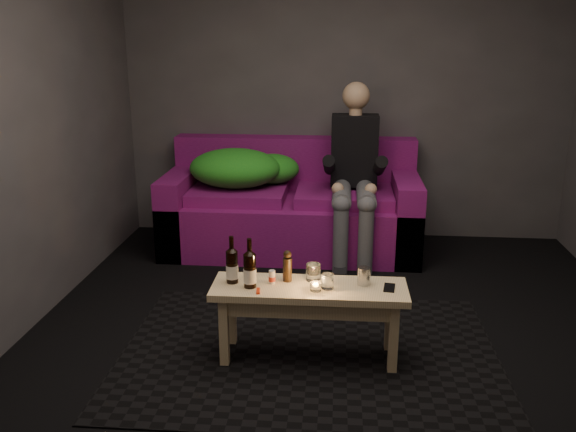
% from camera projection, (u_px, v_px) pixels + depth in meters
% --- Properties ---
extents(floor, '(4.50, 4.50, 0.00)m').
position_uv_depth(floor, '(339.00, 348.00, 3.71)').
color(floor, black).
rests_on(floor, ground).
extents(room, '(4.50, 4.50, 4.50)m').
position_uv_depth(room, '(346.00, 67.00, 3.69)').
color(room, silver).
rests_on(room, ground).
extents(rug, '(2.25, 1.65, 0.01)m').
position_uv_depth(rug, '(309.00, 352.00, 3.65)').
color(rug, black).
rests_on(rug, floor).
extents(sofa, '(2.18, 0.98, 0.94)m').
position_uv_depth(sofa, '(292.00, 210.00, 5.39)').
color(sofa, '#740F5E').
rests_on(sofa, floor).
extents(green_blanket, '(0.96, 0.66, 0.33)m').
position_uv_depth(green_blanket, '(242.00, 169.00, 5.32)').
color(green_blanket, '#1B9727').
rests_on(green_blanket, sofa).
extents(person, '(0.39, 0.91, 1.46)m').
position_uv_depth(person, '(354.00, 170.00, 5.06)').
color(person, black).
rests_on(person, sofa).
extents(coffee_table, '(1.12, 0.37, 0.46)m').
position_uv_depth(coffee_table, '(309.00, 299.00, 3.50)').
color(coffee_table, '#D4B87C').
rests_on(coffee_table, rug).
extents(beer_bottle_a, '(0.07, 0.07, 0.28)m').
position_uv_depth(beer_bottle_a, '(232.00, 266.00, 3.50)').
color(beer_bottle_a, black).
rests_on(beer_bottle_a, coffee_table).
extents(beer_bottle_b, '(0.07, 0.07, 0.29)m').
position_uv_depth(beer_bottle_b, '(250.00, 269.00, 3.43)').
color(beer_bottle_b, black).
rests_on(beer_bottle_b, coffee_table).
extents(salt_shaker, '(0.04, 0.04, 0.08)m').
position_uv_depth(salt_shaker, '(272.00, 277.00, 3.50)').
color(salt_shaker, silver).
rests_on(salt_shaker, coffee_table).
extents(pepper_mill, '(0.07, 0.07, 0.14)m').
position_uv_depth(pepper_mill, '(287.00, 270.00, 3.53)').
color(pepper_mill, black).
rests_on(pepper_mill, coffee_table).
extents(tumbler_back, '(0.09, 0.09, 0.10)m').
position_uv_depth(tumbler_back, '(313.00, 272.00, 3.55)').
color(tumbler_back, white).
rests_on(tumbler_back, coffee_table).
extents(tealight, '(0.06, 0.06, 0.05)m').
position_uv_depth(tealight, '(316.00, 286.00, 3.41)').
color(tealight, white).
rests_on(tealight, coffee_table).
extents(tumbler_front, '(0.09, 0.09, 0.09)m').
position_uv_depth(tumbler_front, '(328.00, 281.00, 3.43)').
color(tumbler_front, white).
rests_on(tumbler_front, coffee_table).
extents(steel_cup, '(0.09, 0.09, 0.10)m').
position_uv_depth(steel_cup, '(364.00, 276.00, 3.49)').
color(steel_cup, '#A9AAB0').
rests_on(steel_cup, coffee_table).
extents(smartphone, '(0.08, 0.13, 0.01)m').
position_uv_depth(smartphone, '(389.00, 288.00, 3.44)').
color(smartphone, black).
rests_on(smartphone, coffee_table).
extents(red_lighter, '(0.03, 0.07, 0.01)m').
position_uv_depth(red_lighter, '(258.00, 291.00, 3.39)').
color(red_lighter, red).
rests_on(red_lighter, coffee_table).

